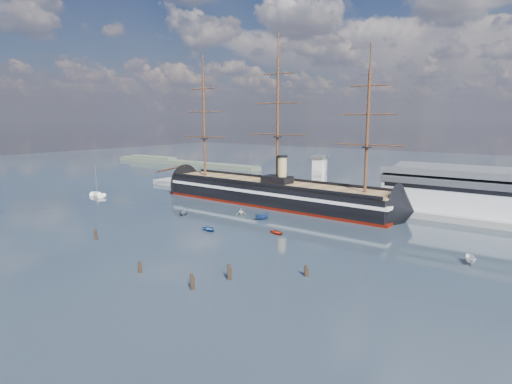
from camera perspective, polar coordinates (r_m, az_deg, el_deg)
The scene contains 18 objects.
ground at distance 130.88m, azimuth 0.40°, elevation -3.47°, with size 600.00×600.00×0.00m, color #1C252F.
quay at distance 156.50m, azimuth 11.12°, elevation -1.46°, with size 180.00×18.00×2.00m, color slate.
warehouse at distance 146.11m, azimuth 29.23°, elevation -0.14°, with size 63.00×21.00×11.60m.
quay_tower at distance 155.32m, azimuth 8.43°, elevation 2.18°, with size 5.00×5.00×15.00m.
shoreline at distance 292.90m, azimuth -11.00°, elevation 4.01°, with size 120.00×10.00×4.00m.
warship at distance 151.91m, azimuth 1.65°, elevation -0.06°, with size 113.15×19.35×53.94m.
sailboat at distance 177.43m, azimuth -20.34°, elevation -0.31°, with size 7.98×4.52×12.26m.
motorboat_a at distance 136.54m, azimuth -9.58°, elevation -3.05°, with size 6.55×2.40×2.62m, color gray.
motorboat_b at distance 116.93m, azimuth -6.28°, elevation -5.15°, with size 3.22×1.29×1.50m, color navy.
motorboat_c at distance 128.45m, azimuth 0.82°, elevation -3.73°, with size 5.72×2.10×2.29m, color navy.
motorboat_d at distance 135.28m, azimuth -2.00°, elevation -3.04°, with size 5.78×2.51×2.12m, color beige.
motorboat_e at distance 113.11m, azimuth 2.84°, elevation -5.62°, with size 2.72×1.09×1.27m, color maroon.
motorboat_f at distance 100.97m, azimuth 26.67°, elevation -8.59°, with size 5.49×2.01×2.20m, color silver.
piling_near_left at distance 114.99m, azimuth -20.59°, elevation -5.99°, with size 0.64×0.64×3.47m, color black.
piling_near_mid at distance 88.86m, azimuth -15.23°, elevation -10.32°, with size 0.64×0.64×3.00m, color black.
piling_near_right at distance 82.43m, azimuth -3.63°, elevation -11.59°, with size 0.64×0.64×3.75m, color black.
piling_far_right at distance 84.48m, azimuth 6.66°, elevation -11.10°, with size 0.64×0.64×2.93m, color black.
piling_extra at distance 78.80m, azimuth -8.52°, elevation -12.72°, with size 0.64×0.64×3.67m, color black.
Camera 1 is at (74.22, -63.52, 30.04)m, focal length 30.00 mm.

